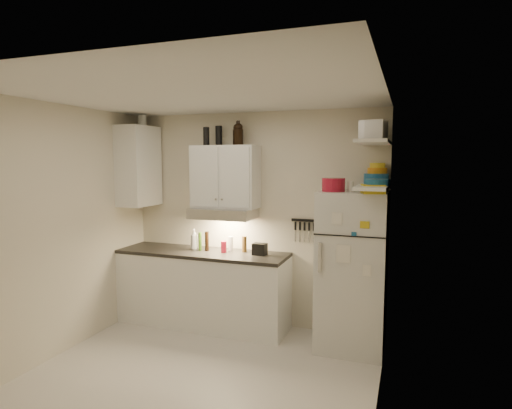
% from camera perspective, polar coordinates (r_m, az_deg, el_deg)
% --- Properties ---
extents(floor, '(3.20, 3.00, 0.02)m').
position_cam_1_polar(floor, '(4.34, -7.71, -22.05)').
color(floor, silver).
rests_on(floor, ground).
extents(ceiling, '(3.20, 3.00, 0.02)m').
position_cam_1_polar(ceiling, '(3.88, -8.26, 14.57)').
color(ceiling, silver).
rests_on(ceiling, ground).
extents(back_wall, '(3.20, 0.02, 2.60)m').
position_cam_1_polar(back_wall, '(5.27, -0.31, -1.97)').
color(back_wall, beige).
rests_on(back_wall, ground).
extents(left_wall, '(0.02, 3.00, 2.60)m').
position_cam_1_polar(left_wall, '(4.86, -25.06, -3.20)').
color(left_wall, beige).
rests_on(left_wall, ground).
extents(right_wall, '(0.02, 3.00, 2.60)m').
position_cam_1_polar(right_wall, '(3.47, 16.41, -6.32)').
color(right_wall, beige).
rests_on(right_wall, ground).
extents(base_cabinet, '(2.10, 0.60, 0.88)m').
position_cam_1_polar(base_cabinet, '(5.39, -7.07, -11.20)').
color(base_cabinet, white).
rests_on(base_cabinet, floor).
extents(countertop, '(2.10, 0.62, 0.04)m').
position_cam_1_polar(countertop, '(5.28, -7.13, -6.42)').
color(countertop, black).
rests_on(countertop, base_cabinet).
extents(upper_cabinet, '(0.80, 0.33, 0.75)m').
position_cam_1_polar(upper_cabinet, '(5.17, -4.11, 3.71)').
color(upper_cabinet, white).
rests_on(upper_cabinet, back_wall).
extents(side_cabinet, '(0.33, 0.55, 1.00)m').
position_cam_1_polar(side_cabinet, '(5.61, -15.38, 4.96)').
color(side_cabinet, white).
rests_on(side_cabinet, left_wall).
extents(range_hood, '(0.76, 0.46, 0.12)m').
position_cam_1_polar(range_hood, '(5.15, -4.37, -1.16)').
color(range_hood, silver).
rests_on(range_hood, back_wall).
extents(fridge, '(0.70, 0.68, 1.70)m').
position_cam_1_polar(fridge, '(4.73, 12.71, -8.58)').
color(fridge, silver).
rests_on(fridge, floor).
extents(shelf_hi, '(0.30, 0.95, 0.03)m').
position_cam_1_polar(shelf_hi, '(4.43, 15.47, 8.00)').
color(shelf_hi, white).
rests_on(shelf_hi, right_wall).
extents(shelf_lo, '(0.30, 0.95, 0.03)m').
position_cam_1_polar(shelf_lo, '(4.44, 15.32, 2.32)').
color(shelf_lo, white).
rests_on(shelf_lo, right_wall).
extents(knife_strip, '(0.42, 0.02, 0.03)m').
position_cam_1_polar(knife_strip, '(5.05, 7.08, -2.14)').
color(knife_strip, black).
rests_on(knife_strip, back_wall).
extents(dutch_oven, '(0.25, 0.25, 0.14)m').
position_cam_1_polar(dutch_oven, '(4.51, 10.29, 2.60)').
color(dutch_oven, maroon).
rests_on(dutch_oven, fridge).
extents(book_stack, '(0.26, 0.30, 0.09)m').
position_cam_1_polar(book_stack, '(4.34, 15.30, 2.02)').
color(book_stack, gold).
rests_on(book_stack, fridge).
extents(spice_jar, '(0.07, 0.07, 0.11)m').
position_cam_1_polar(spice_jar, '(4.52, 12.52, 2.38)').
color(spice_jar, silver).
rests_on(spice_jar, fridge).
extents(stock_pot, '(0.30, 0.30, 0.18)m').
position_cam_1_polar(stock_pot, '(4.70, 15.09, 9.19)').
color(stock_pot, silver).
rests_on(stock_pot, shelf_hi).
extents(tin_a, '(0.24, 0.22, 0.19)m').
position_cam_1_polar(tin_a, '(4.37, 15.13, 9.50)').
color(tin_a, '#AAAAAD').
rests_on(tin_a, shelf_hi).
extents(tin_b, '(0.20, 0.20, 0.17)m').
position_cam_1_polar(tin_b, '(4.09, 15.75, 9.58)').
color(tin_b, '#AAAAAD').
rests_on(tin_b, shelf_hi).
extents(bowl_teal, '(0.26, 0.26, 0.10)m').
position_cam_1_polar(bowl_teal, '(4.77, 15.72, 3.35)').
color(bowl_teal, '#16517D').
rests_on(bowl_teal, shelf_lo).
extents(bowl_orange, '(0.21, 0.21, 0.06)m').
position_cam_1_polar(bowl_orange, '(4.83, 15.86, 4.37)').
color(bowl_orange, orange).
rests_on(bowl_orange, bowl_teal).
extents(bowl_yellow, '(0.16, 0.16, 0.05)m').
position_cam_1_polar(bowl_yellow, '(4.83, 15.88, 5.05)').
color(bowl_yellow, yellow).
rests_on(bowl_yellow, bowl_orange).
extents(plates, '(0.30, 0.30, 0.06)m').
position_cam_1_polar(plates, '(4.39, 15.83, 2.88)').
color(plates, '#16517D').
rests_on(plates, shelf_lo).
extents(growler_a, '(0.15, 0.15, 0.27)m').
position_cam_1_polar(growler_a, '(5.17, -2.48, 9.35)').
color(growler_a, black).
rests_on(growler_a, upper_cabinet).
extents(growler_b, '(0.15, 0.15, 0.27)m').
position_cam_1_polar(growler_b, '(5.12, -2.35, 9.39)').
color(growler_b, black).
rests_on(growler_b, upper_cabinet).
extents(thermos_a, '(0.11, 0.11, 0.24)m').
position_cam_1_polar(thermos_a, '(5.28, -4.98, 9.11)').
color(thermos_a, black).
rests_on(thermos_a, upper_cabinet).
extents(thermos_b, '(0.09, 0.09, 0.22)m').
position_cam_1_polar(thermos_b, '(5.20, -6.65, 9.02)').
color(thermos_b, black).
rests_on(thermos_b, upper_cabinet).
extents(side_jar, '(0.13, 0.13, 0.14)m').
position_cam_1_polar(side_jar, '(5.63, -14.95, 10.77)').
color(side_jar, silver).
rests_on(side_jar, side_cabinet).
extents(soap_bottle, '(0.14, 0.14, 0.29)m').
position_cam_1_polar(soap_bottle, '(5.35, -8.23, -4.47)').
color(soap_bottle, white).
rests_on(soap_bottle, countertop).
extents(pepper_mill, '(0.08, 0.08, 0.19)m').
position_cam_1_polar(pepper_mill, '(5.18, -1.57, -5.30)').
color(pepper_mill, brown).
rests_on(pepper_mill, countertop).
extents(oil_bottle, '(0.06, 0.06, 0.22)m').
position_cam_1_polar(oil_bottle, '(5.31, -7.46, -4.88)').
color(oil_bottle, '#3B6619').
rests_on(oil_bottle, countertop).
extents(vinegar_bottle, '(0.06, 0.06, 0.24)m').
position_cam_1_polar(vinegar_bottle, '(5.27, -6.56, -4.88)').
color(vinegar_bottle, black).
rests_on(vinegar_bottle, countertop).
extents(clear_bottle, '(0.07, 0.07, 0.18)m').
position_cam_1_polar(clear_bottle, '(5.24, -3.40, -5.24)').
color(clear_bottle, silver).
rests_on(clear_bottle, countertop).
extents(red_jar, '(0.09, 0.09, 0.14)m').
position_cam_1_polar(red_jar, '(5.16, -4.33, -5.66)').
color(red_jar, maroon).
rests_on(red_jar, countertop).
extents(caddy, '(0.17, 0.12, 0.14)m').
position_cam_1_polar(caddy, '(5.02, 0.50, -5.97)').
color(caddy, black).
rests_on(caddy, countertop).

